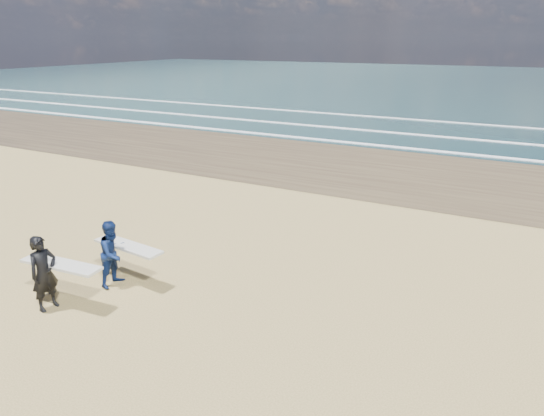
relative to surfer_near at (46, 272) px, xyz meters
The scene contains 2 objects.
surfer_near is the anchor object (origin of this frame).
surfer_far 1.79m from the surfer_near, 72.04° to the left, with size 2.24×1.17×1.82m.
Camera 1 is at (10.84, -6.44, 6.35)m, focal length 32.00 mm.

